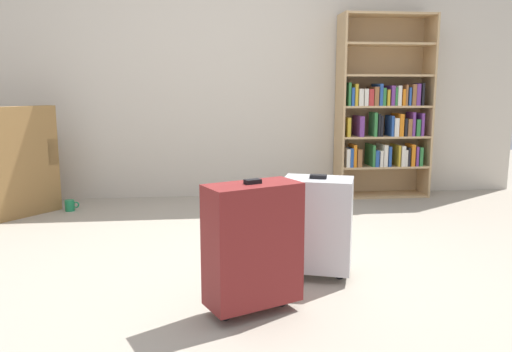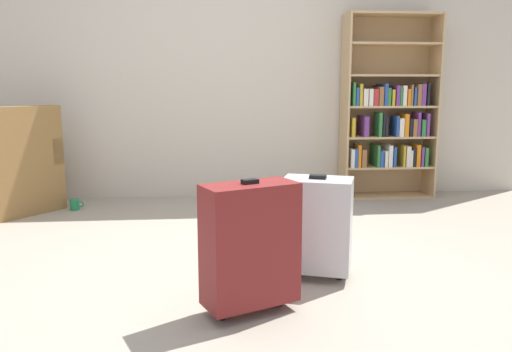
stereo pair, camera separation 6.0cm
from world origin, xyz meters
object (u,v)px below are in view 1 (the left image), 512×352
(bookshelf, at_px, (383,114))
(armchair, at_px, (1,176))
(suitcase_dark_red, at_px, (253,244))
(mug, at_px, (70,205))
(suitcase_silver, at_px, (317,224))

(bookshelf, bearing_deg, armchair, -174.53)
(armchair, distance_m, suitcase_dark_red, 2.87)
(mug, bearing_deg, suitcase_silver, -44.55)
(mug, distance_m, suitcase_silver, 2.48)
(armchair, relative_size, suitcase_silver, 1.70)
(armchair, height_order, suitcase_silver, armchair)
(bookshelf, xyz_separation_m, mug, (-2.87, -0.33, -0.75))
(mug, distance_m, suitcase_dark_red, 2.56)
(bookshelf, bearing_deg, suitcase_silver, -118.39)
(armchair, bearing_deg, suitcase_dark_red, -48.48)
(suitcase_silver, bearing_deg, suitcase_dark_red, -133.97)
(armchair, xyz_separation_m, mug, (0.55, 0.00, -0.27))
(suitcase_silver, bearing_deg, bookshelf, 61.61)
(bookshelf, height_order, mug, bookshelf)
(mug, bearing_deg, armchair, -179.85)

